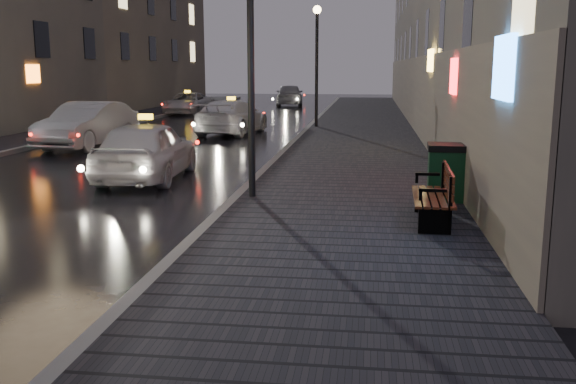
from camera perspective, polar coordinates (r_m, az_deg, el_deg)
name	(u,v)px	position (r m, az deg, el deg)	size (l,w,h in m)	color
ground	(15,301)	(8.62, -23.10, -8.90)	(120.00, 120.00, 0.00)	black
sidewalk	(361,131)	(28.08, 6.54, 5.43)	(4.60, 58.00, 0.15)	black
curb	(306,130)	(28.22, 1.64, 5.52)	(0.20, 58.00, 0.15)	slate
sidewalk_far	(85,127)	(30.93, -17.62, 5.50)	(2.40, 58.00, 0.15)	black
curb_far	(112,128)	(30.40, -15.38, 5.53)	(0.20, 58.00, 0.15)	slate
building_far_c	(125,29)	(49.33, -14.27, 13.89)	(6.00, 22.00, 11.00)	#6B6051
lamp_near	(251,32)	(13.19, -3.35, 14.01)	(0.36, 0.36, 5.28)	black
lamp_far	(317,51)	(29.05, 2.58, 12.42)	(0.36, 0.36, 5.28)	black
bench	(437,195)	(11.35, 13.10, -0.27)	(0.71, 1.92, 0.97)	black
trash_bin	(446,172)	(13.33, 13.84, 1.77)	(0.78, 0.78, 1.14)	black
taxi_near	(147,150)	(16.53, -12.43, 3.69)	(1.79, 4.45, 1.52)	silver
car_left_mid	(88,125)	(23.77, -17.37, 5.72)	(1.68, 4.81, 1.59)	#A2A1A9
taxi_mid	(232,117)	(27.35, -5.04, 6.66)	(2.01, 4.94, 1.43)	white
taxi_far	(188,103)	(39.36, -8.90, 7.80)	(2.12, 4.60, 1.28)	#B8BABF
car_far	(290,95)	(46.74, 0.14, 8.62)	(1.87, 4.66, 1.59)	gray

